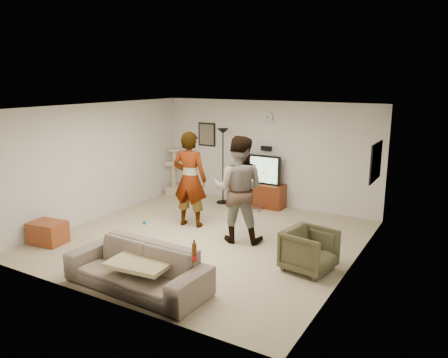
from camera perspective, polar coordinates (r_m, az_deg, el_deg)
The scene contains 24 objects.
floor at distance 8.52m, azimuth -2.36°, elevation -7.77°, with size 5.50×5.50×0.02m, color tan.
ceiling at distance 7.98m, azimuth -2.53°, elevation 9.40°, with size 5.50×5.50×0.02m, color silver.
wall_back at distance 10.54m, azimuth 5.66°, elevation 3.33°, with size 5.50×0.04×2.50m, color silver.
wall_front at distance 6.11m, azimuth -16.53°, elevation -4.33°, with size 5.50×0.04×2.50m, color silver.
wall_left at distance 9.89m, azimuth -16.00°, elevation 2.25°, with size 0.04×5.50×2.50m, color silver.
wall_right at distance 7.10m, azimuth 16.60°, elevation -1.91°, with size 0.04×5.50×2.50m, color silver.
wall_clock at distance 10.40m, azimuth 5.69°, elevation 7.93°, with size 0.26×0.26×0.04m, color white.
wall_speaker at distance 10.46m, azimuth 5.54°, elevation 3.99°, with size 0.25×0.10×0.10m, color black.
picture_back at distance 11.27m, azimuth -2.26°, elevation 5.82°, with size 0.42×0.03×0.52m, color #5E5648.
picture_right at distance 8.58m, azimuth 19.17°, elevation 2.14°, with size 0.03×0.78×0.62m, color #F18657.
tv_stand at distance 10.58m, azimuth 4.35°, elevation -1.98°, with size 1.34×0.45×0.56m, color #4C1D0C.
console_box at distance 10.28m, azimuth 3.71°, elevation -3.85°, with size 0.40×0.30×0.07m, color #B4B3BB.
tv at distance 10.44m, azimuth 4.41°, elevation 1.31°, with size 1.15×0.08×0.68m, color black.
tv_screen at distance 10.40m, azimuth 4.30°, elevation 1.27°, with size 1.06×0.01×0.60m, color #48ECC2.
floor_lamp at distance 10.62m, azimuth -0.14°, elevation 1.65°, with size 0.32×0.32×1.83m, color black.
cat_tree at distance 11.61m, azimuth -6.61°, elevation 1.06°, with size 0.40×0.40×1.24m, color tan.
person_left at distance 8.98m, azimuth -4.47°, elevation -0.05°, with size 0.72×0.47×1.98m, color #A4A4A4.
person_right at distance 8.11m, azimuth 1.89°, elevation -1.35°, with size 0.97×0.76×2.00m, color #2B5E95.
sofa at distance 6.62m, azimuth -11.28°, elevation -11.26°, with size 2.21×0.86×0.64m, color #706155.
throw_blanket at distance 6.51m, azimuth -10.65°, elevation -10.56°, with size 0.90×0.70×0.06m, color tan.
beer_bottle at distance 5.86m, azimuth -3.90°, elevation -9.54°, with size 0.06×0.06×0.25m, color #592A08.
armchair at distance 7.17m, azimuth 11.06°, elevation -9.12°, with size 0.73×0.75×0.68m, color #3F3D27.
side_table at distance 8.82m, azimuth -21.98°, elevation -6.50°, with size 0.62×0.47×0.42m, color brown.
toy_ball at distance 9.43m, azimuth -10.33°, elevation -5.59°, with size 0.08×0.08×0.08m, color #0D6CA9.
Camera 1 is at (4.31, -6.70, 3.02)m, focal length 35.08 mm.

